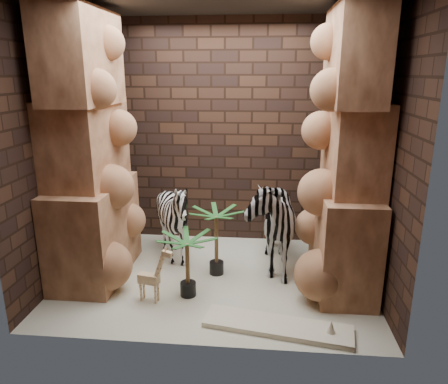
# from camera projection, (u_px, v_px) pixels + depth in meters

# --- Properties ---
(floor) EXTENTS (3.50, 3.50, 0.00)m
(floor) POSITION_uv_depth(u_px,v_px,m) (215.00, 278.00, 4.85)
(floor) COLOR beige
(floor) RESTS_ON ground
(wall_back) EXTENTS (3.50, 0.00, 3.50)m
(wall_back) POSITION_uv_depth(u_px,v_px,m) (225.00, 134.00, 5.63)
(wall_back) COLOR #362116
(wall_back) RESTS_ON ground
(wall_front) EXTENTS (3.50, 0.00, 3.50)m
(wall_front) POSITION_uv_depth(u_px,v_px,m) (195.00, 180.00, 3.24)
(wall_front) COLOR #362116
(wall_front) RESTS_ON ground
(wall_left) EXTENTS (0.00, 3.00, 3.00)m
(wall_left) POSITION_uv_depth(u_px,v_px,m) (57.00, 148.00, 4.60)
(wall_left) COLOR #362116
(wall_left) RESTS_ON ground
(wall_right) EXTENTS (0.00, 3.00, 3.00)m
(wall_right) POSITION_uv_depth(u_px,v_px,m) (383.00, 154.00, 4.28)
(wall_right) COLOR #362116
(wall_right) RESTS_ON ground
(rock_pillar_left) EXTENTS (0.68, 1.30, 3.00)m
(rock_pillar_left) POSITION_uv_depth(u_px,v_px,m) (87.00, 149.00, 4.56)
(rock_pillar_left) COLOR #E3A978
(rock_pillar_left) RESTS_ON floor
(rock_pillar_right) EXTENTS (0.58, 1.25, 3.00)m
(rock_pillar_right) POSITION_uv_depth(u_px,v_px,m) (350.00, 153.00, 4.31)
(rock_pillar_right) COLOR #E3A978
(rock_pillar_right) RESTS_ON floor
(zebra_right) EXTENTS (0.75, 1.25, 1.42)m
(zebra_right) POSITION_uv_depth(u_px,v_px,m) (268.00, 212.00, 4.97)
(zebra_right) COLOR white
(zebra_right) RESTS_ON floor
(zebra_left) EXTENTS (1.17, 1.30, 0.98)m
(zebra_left) POSITION_uv_depth(u_px,v_px,m) (174.00, 224.00, 5.18)
(zebra_left) COLOR white
(zebra_left) RESTS_ON floor
(giraffe_toy) EXTENTS (0.35, 0.17, 0.64)m
(giraffe_toy) POSITION_uv_depth(u_px,v_px,m) (148.00, 273.00, 4.29)
(giraffe_toy) COLOR #FFD69D
(giraffe_toy) RESTS_ON floor
(palm_front) EXTENTS (0.36, 0.36, 0.82)m
(palm_front) POSITION_uv_depth(u_px,v_px,m) (216.00, 242.00, 4.85)
(palm_front) COLOR #1E5626
(palm_front) RESTS_ON floor
(palm_back) EXTENTS (0.36, 0.36, 0.70)m
(palm_back) POSITION_uv_depth(u_px,v_px,m) (188.00, 265.00, 4.39)
(palm_back) COLOR #1E5626
(palm_back) RESTS_ON floor
(surfboard) EXTENTS (1.42, 0.58, 0.05)m
(surfboard) POSITION_uv_depth(u_px,v_px,m) (277.00, 326.00, 3.89)
(surfboard) COLOR white
(surfboard) RESTS_ON floor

